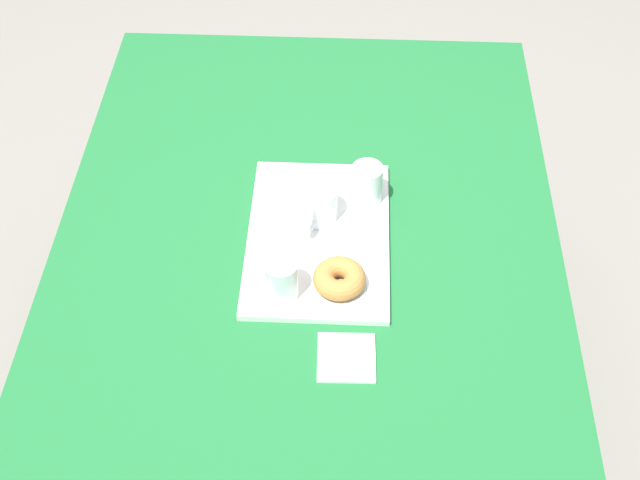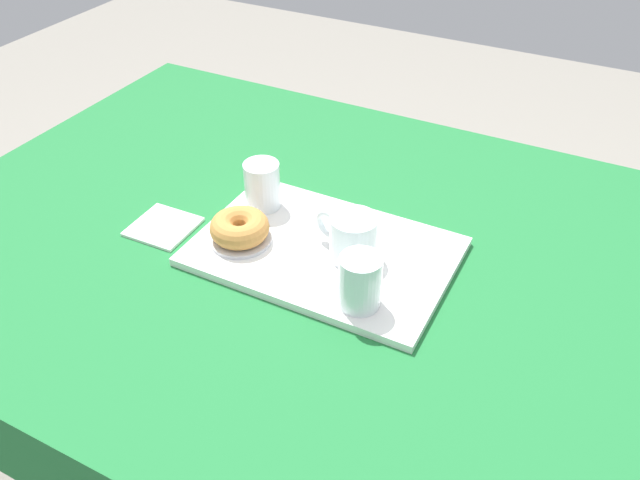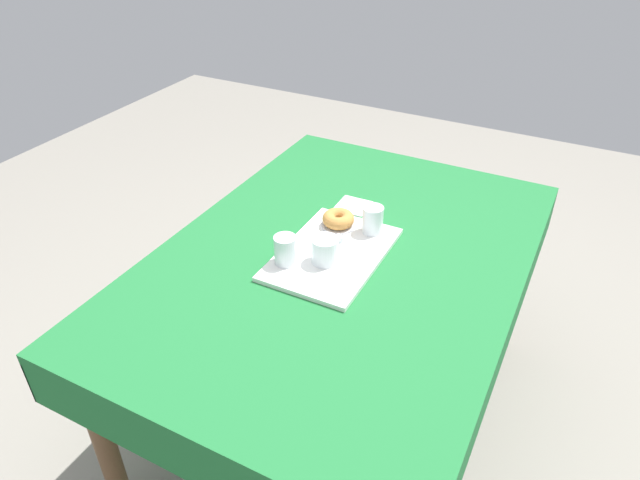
# 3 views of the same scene
# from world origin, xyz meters

# --- Properties ---
(ground_plane) EXTENTS (6.00, 6.00, 0.00)m
(ground_plane) POSITION_xyz_m (0.00, 0.00, 0.00)
(ground_plane) COLOR gray
(dining_table) EXTENTS (1.52, 1.07, 0.74)m
(dining_table) POSITION_xyz_m (0.00, 0.00, 0.65)
(dining_table) COLOR #1E6B33
(dining_table) RESTS_ON ground
(serving_tray) EXTENTS (0.45, 0.30, 0.02)m
(serving_tray) POSITION_xyz_m (0.02, -0.02, 0.74)
(serving_tray) COLOR white
(serving_tray) RESTS_ON dining_table
(tea_mug_left) EXTENTS (0.12, 0.08, 0.08)m
(tea_mug_left) POSITION_xyz_m (0.07, -0.02, 0.79)
(tea_mug_left) COLOR white
(tea_mug_left) RESTS_ON serving_tray
(water_glass_near) EXTENTS (0.07, 0.07, 0.09)m
(water_glass_near) POSITION_xyz_m (-0.14, 0.04, 0.79)
(water_glass_near) COLOR white
(water_glass_near) RESTS_ON serving_tray
(water_glass_far) EXTENTS (0.07, 0.07, 0.09)m
(water_glass_far) POSITION_xyz_m (0.13, -0.12, 0.79)
(water_glass_far) COLOR white
(water_glass_far) RESTS_ON serving_tray
(donut_plate_left) EXTENTS (0.11, 0.11, 0.01)m
(donut_plate_left) POSITION_xyz_m (-0.12, -0.07, 0.76)
(donut_plate_left) COLOR silver
(donut_plate_left) RESTS_ON serving_tray
(sugar_donut_left) EXTENTS (0.11, 0.11, 0.04)m
(sugar_donut_left) POSITION_xyz_m (-0.12, -0.07, 0.78)
(sugar_donut_left) COLOR #BC7F3D
(sugar_donut_left) RESTS_ON donut_plate_left
(paper_napkin) EXTENTS (0.11, 0.11, 0.01)m
(paper_napkin) POSITION_xyz_m (-0.28, -0.09, 0.74)
(paper_napkin) COLOR white
(paper_napkin) RESTS_ON dining_table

